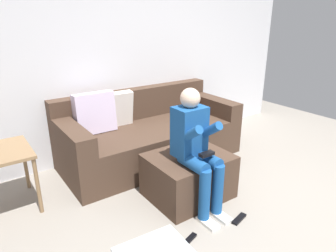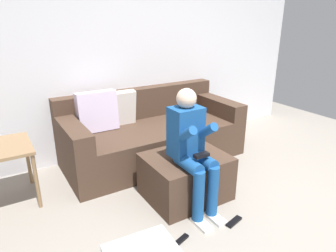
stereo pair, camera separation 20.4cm
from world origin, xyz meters
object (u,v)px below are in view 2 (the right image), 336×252
Objects in this scene: side_table at (2,155)px; remote_near_ottoman at (234,222)px; ottoman at (186,176)px; person_seated at (192,146)px; couch_sectional at (150,135)px; remote_by_storage_bin at (181,240)px.

side_table reaches higher than remote_near_ottoman.
ottoman is 0.68× the size of person_seated.
ottoman is 0.46m from person_seated.
couch_sectional is 1.62m from remote_by_storage_bin.
couch_sectional is 0.97m from ottoman.
couch_sectional is 11.93× the size of remote_near_ottoman.
couch_sectional is at bearing 83.08° from ottoman.
remote_near_ottoman is at bearing -23.54° from remote_by_storage_bin.
ottoman is at bearing 69.41° from person_seated.
ottoman is 0.63m from remote_near_ottoman.
remote_near_ottoman is (0.19, -0.41, -0.63)m from person_seated.
person_seated is 1.78m from side_table.
remote_by_storage_bin is at bearing -127.71° from ottoman.
remote_by_storage_bin is at bearing -50.69° from side_table.
person_seated is at bearing -34.58° from side_table.
ottoman is 0.71m from remote_by_storage_bin.
side_table is 3.22× the size of remote_near_ottoman.
side_table is at bearing 111.02° from remote_by_storage_bin.
ottoman is 1.31× the size of side_table.
side_table is 3.49× the size of remote_by_storage_bin.
side_table is 1.83m from remote_by_storage_bin.
remote_near_ottoman is (0.01, -1.54, -0.31)m from couch_sectional.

